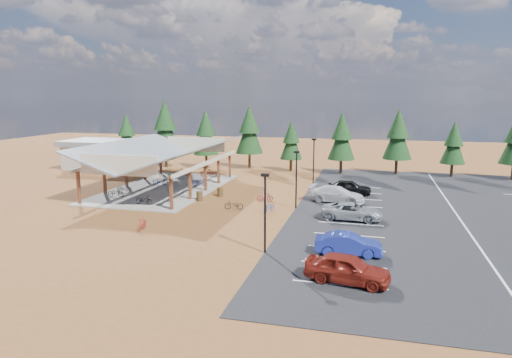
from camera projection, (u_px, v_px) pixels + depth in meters
name	position (u px, v px, depth m)	size (l,w,h in m)	color
ground	(235.00, 210.00, 39.86)	(140.00, 140.00, 0.00)	brown
asphalt_lot	(457.00, 215.00, 38.20)	(27.00, 44.00, 0.04)	black
concrete_pad	(165.00, 189.00, 48.97)	(10.60, 18.60, 0.10)	gray
bike_pavilion	(164.00, 154.00, 48.29)	(11.65, 19.40, 4.97)	#612B1B
outbuilding	(106.00, 154.00, 62.51)	(11.00, 7.00, 3.90)	#ADA593
lamp_post_0	(265.00, 207.00, 28.58)	(0.50, 0.25, 5.14)	black
lamp_post_1	(296.00, 175.00, 40.01)	(0.50, 0.25, 5.14)	black
lamp_post_2	(314.00, 158.00, 51.45)	(0.50, 0.25, 5.14)	black
trash_bin_0	(200.00, 196.00, 43.38)	(0.60, 0.60, 0.90)	#433118
trash_bin_1	(220.00, 192.00, 45.31)	(0.60, 0.60, 0.90)	#433118
pine_0	(127.00, 133.00, 66.66)	(3.15, 3.15, 7.34)	#382314
pine_1	(165.00, 126.00, 62.99)	(4.01, 4.01, 9.33)	#382314
pine_2	(206.00, 133.00, 61.99)	(3.44, 3.44, 8.02)	#382314
pine_3	(249.00, 130.00, 62.02)	(3.74, 3.74, 8.72)	#382314
pine_4	(291.00, 140.00, 59.75)	(2.90, 2.90, 6.76)	#382314
pine_5	(342.00, 136.00, 57.29)	(3.42, 3.42, 7.96)	#382314
pine_6	(398.00, 134.00, 56.95)	(3.58, 3.58, 8.35)	#382314
pine_7	(454.00, 143.00, 55.53)	(2.96, 2.96, 6.90)	#382314
bike_0	(116.00, 193.00, 44.67)	(0.57, 1.62, 0.85)	black
bike_1	(124.00, 188.00, 46.67)	(0.46, 1.63, 0.98)	gray
bike_2	(160.00, 181.00, 50.63)	(0.62, 1.78, 0.93)	#12269B
bike_3	(183.00, 172.00, 56.44)	(0.44, 1.57, 0.95)	maroon
bike_4	(144.00, 200.00, 41.53)	(0.56, 1.61, 0.85)	black
bike_5	(173.00, 185.00, 48.22)	(0.48, 1.68, 1.01)	#9EA3A7
bike_6	(200.00, 182.00, 50.01)	(0.59, 1.70, 0.89)	navy
bike_7	(207.00, 172.00, 55.84)	(0.48, 1.71, 1.02)	maroon
bike_11	(142.00, 223.00, 33.91)	(0.49, 1.73, 1.04)	#9F311C
bike_14	(269.00, 207.00, 39.07)	(0.60, 1.73, 0.91)	#204790
bike_15	(265.00, 197.00, 42.97)	(0.44, 1.55, 0.93)	maroon
bike_16	(234.00, 205.00, 40.08)	(0.57, 1.64, 0.86)	black
car_0	(347.00, 268.00, 24.29)	(1.83, 4.54, 1.55)	maroon
car_1	(348.00, 244.00, 28.55)	(1.45, 4.15, 1.37)	navy
car_2	(352.00, 211.00, 36.66)	(2.23, 4.83, 1.34)	gray
car_3	(337.00, 194.00, 42.68)	(2.09, 5.15, 1.50)	silver
car_4	(349.00, 187.00, 46.01)	(1.74, 4.33, 1.47)	black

